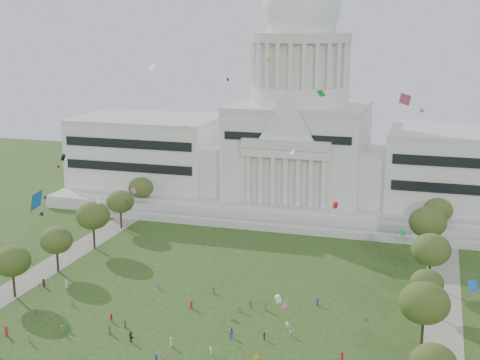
# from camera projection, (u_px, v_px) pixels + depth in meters

# --- Properties ---
(capitol) EXTENTS (160.00, 64.50, 91.30)m
(capitol) POSITION_uv_depth(u_px,v_px,m) (299.00, 140.00, 223.41)
(capitol) COLOR beige
(capitol) RESTS_ON ground
(path_left) EXTENTS (8.00, 160.00, 0.04)m
(path_left) POSITION_uv_depth(u_px,v_px,m) (36.00, 275.00, 164.05)
(path_left) COLOR gray
(path_left) RESTS_ON ground
(path_right) EXTENTS (8.00, 160.00, 0.04)m
(path_right) POSITION_uv_depth(u_px,v_px,m) (442.00, 325.00, 137.19)
(path_right) COLOR gray
(path_right) RESTS_ON ground
(row_tree_l_2) EXTENTS (8.42, 8.42, 11.97)m
(row_tree_l_2) POSITION_uv_depth(u_px,v_px,m) (12.00, 261.00, 149.43)
(row_tree_l_2) COLOR black
(row_tree_l_2) RESTS_ON ground
(row_tree_r_2) EXTENTS (9.55, 9.55, 13.58)m
(row_tree_r_2) POSITION_uv_depth(u_px,v_px,m) (424.00, 303.00, 124.33)
(row_tree_r_2) COLOR black
(row_tree_r_2) RESTS_ON ground
(row_tree_l_3) EXTENTS (8.12, 8.12, 11.55)m
(row_tree_l_3) POSITION_uv_depth(u_px,v_px,m) (56.00, 240.00, 164.72)
(row_tree_l_3) COLOR black
(row_tree_l_3) RESTS_ON ground
(row_tree_r_3) EXTENTS (7.01, 7.01, 9.98)m
(row_tree_r_3) POSITION_uv_depth(u_px,v_px,m) (427.00, 283.00, 140.75)
(row_tree_r_3) COLOR black
(row_tree_r_3) RESTS_ON ground
(row_tree_l_4) EXTENTS (9.29, 9.29, 13.21)m
(row_tree_l_4) POSITION_uv_depth(u_px,v_px,m) (93.00, 215.00, 181.69)
(row_tree_l_4) COLOR black
(row_tree_l_4) RESTS_ON ground
(row_tree_r_4) EXTENTS (9.19, 9.19, 13.06)m
(row_tree_r_4) POSITION_uv_depth(u_px,v_px,m) (431.00, 250.00, 154.65)
(row_tree_r_4) COLOR black
(row_tree_r_4) RESTS_ON ground
(row_tree_l_5) EXTENTS (8.33, 8.33, 11.85)m
(row_tree_l_5) POSITION_uv_depth(u_px,v_px,m) (120.00, 202.00, 199.56)
(row_tree_l_5) COLOR black
(row_tree_l_5) RESTS_ON ground
(row_tree_r_5) EXTENTS (9.82, 9.82, 13.96)m
(row_tree_r_5) POSITION_uv_depth(u_px,v_px,m) (428.00, 222.00, 173.64)
(row_tree_r_5) COLOR black
(row_tree_r_5) RESTS_ON ground
(row_tree_l_6) EXTENTS (8.19, 8.19, 11.64)m
(row_tree_l_6) POSITION_uv_depth(u_px,v_px,m) (141.00, 188.00, 216.96)
(row_tree_l_6) COLOR black
(row_tree_l_6) RESTS_ON ground
(row_tree_r_6) EXTENTS (8.42, 8.42, 11.97)m
(row_tree_r_6) POSITION_uv_depth(u_px,v_px,m) (438.00, 210.00, 189.99)
(row_tree_r_6) COLOR black
(row_tree_r_6) RESTS_ON ground
(person_0) EXTENTS (0.99, 1.13, 1.95)m
(person_0) POSITION_uv_depth(u_px,v_px,m) (342.00, 357.00, 122.10)
(person_0) COLOR #B21E1E
(person_0) RESTS_ON ground
(person_2) EXTENTS (1.12, 1.08, 1.98)m
(person_2) POSITION_uv_depth(u_px,v_px,m) (291.00, 332.00, 132.08)
(person_2) COLOR silver
(person_2) RESTS_ON ground
(person_3) EXTENTS (1.04, 1.08, 1.53)m
(person_3) POSITION_uv_depth(u_px,v_px,m) (211.00, 351.00, 124.87)
(person_3) COLOR silver
(person_3) RESTS_ON ground
(person_4) EXTENTS (0.70, 1.19, 1.96)m
(person_4) POSITION_uv_depth(u_px,v_px,m) (232.00, 333.00, 131.53)
(person_4) COLOR #4C4C51
(person_4) RESTS_ON ground
(person_5) EXTENTS (2.00, 1.58, 2.02)m
(person_5) POSITION_uv_depth(u_px,v_px,m) (131.00, 337.00, 129.72)
(person_5) COLOR #26262B
(person_5) RESTS_ON ground
(person_8) EXTENTS (0.90, 0.65, 1.69)m
(person_8) POSITION_uv_depth(u_px,v_px,m) (111.00, 318.00, 138.59)
(person_8) COLOR #B21E1E
(person_8) RESTS_ON ground
(person_9) EXTENTS (1.10, 1.15, 1.63)m
(person_9) POSITION_uv_depth(u_px,v_px,m) (258.00, 358.00, 121.95)
(person_9) COLOR olive
(person_9) RESTS_ON ground
(person_10) EXTENTS (0.89, 1.11, 1.66)m
(person_10) POSITION_uv_depth(u_px,v_px,m) (264.00, 336.00, 130.64)
(person_10) COLOR #4C4C51
(person_10) RESTS_ON ground
(distant_crowd) EXTENTS (64.12, 34.22, 1.93)m
(distant_crowd) POSITION_uv_depth(u_px,v_px,m) (134.00, 314.00, 140.19)
(distant_crowd) COLOR #B21E1E
(distant_crowd) RESTS_ON ground
(kite_swarm) EXTENTS (89.22, 105.02, 64.39)m
(kite_swarm) POSITION_uv_depth(u_px,v_px,m) (220.00, 220.00, 121.38)
(kite_swarm) COLOR #E54C8C
(kite_swarm) RESTS_ON ground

